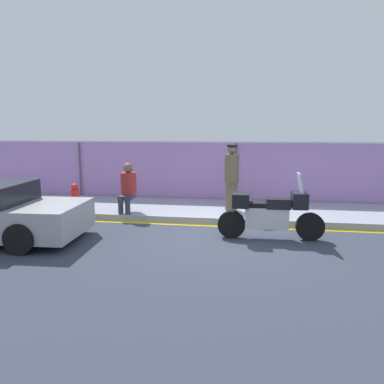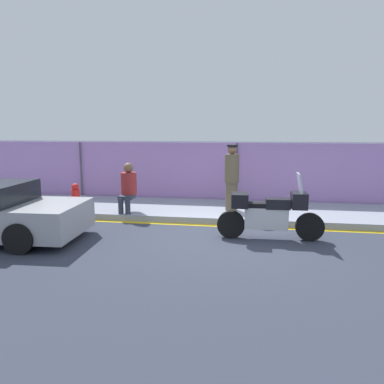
{
  "view_description": "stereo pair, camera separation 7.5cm",
  "coord_description": "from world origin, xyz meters",
  "px_view_note": "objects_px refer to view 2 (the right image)",
  "views": [
    {
      "loc": [
        0.43,
        -8.11,
        2.41
      ],
      "look_at": [
        -1.05,
        1.38,
        0.76
      ],
      "focal_mm": 35.0,
      "sensor_mm": 36.0,
      "label": 1
    },
    {
      "loc": [
        0.5,
        -8.1,
        2.41
      ],
      "look_at": [
        -1.05,
        1.38,
        0.76
      ],
      "focal_mm": 35.0,
      "sensor_mm": 36.0,
      "label": 2
    }
  ],
  "objects_px": {
    "person_seated_on_curb": "(128,185)",
    "officer_standing": "(232,177)",
    "motorcycle": "(269,213)",
    "fire_hydrant": "(76,195)"
  },
  "relations": [
    {
      "from": "person_seated_on_curb",
      "to": "fire_hydrant",
      "type": "height_order",
      "value": "person_seated_on_curb"
    },
    {
      "from": "officer_standing",
      "to": "fire_hydrant",
      "type": "xyz_separation_m",
      "value": [
        -4.43,
        -0.31,
        -0.58
      ]
    },
    {
      "from": "person_seated_on_curb",
      "to": "officer_standing",
      "type": "bearing_deg",
      "value": 11.88
    },
    {
      "from": "motorcycle",
      "to": "officer_standing",
      "type": "height_order",
      "value": "officer_standing"
    },
    {
      "from": "motorcycle",
      "to": "person_seated_on_curb",
      "type": "distance_m",
      "value": 4.0
    },
    {
      "from": "motorcycle",
      "to": "fire_hydrant",
      "type": "bearing_deg",
      "value": 159.86
    },
    {
      "from": "motorcycle",
      "to": "officer_standing",
      "type": "bearing_deg",
      "value": 112.35
    },
    {
      "from": "fire_hydrant",
      "to": "person_seated_on_curb",
      "type": "bearing_deg",
      "value": -9.14
    },
    {
      "from": "motorcycle",
      "to": "fire_hydrant",
      "type": "relative_size",
      "value": 3.35
    },
    {
      "from": "officer_standing",
      "to": "person_seated_on_curb",
      "type": "relative_size",
      "value": 1.37
    }
  ]
}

